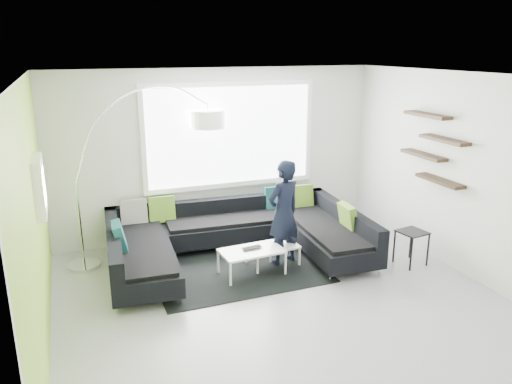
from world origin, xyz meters
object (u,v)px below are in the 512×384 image
side_table (411,248)px  person (284,213)px  arc_lamp (76,183)px  coffee_table (263,258)px  laptop (253,249)px  sectional_sofa (237,239)px

side_table → person: person is taller
arc_lamp → side_table: 4.93m
coffee_table → laptop: (-0.18, -0.09, 0.20)m
coffee_table → laptop: bearing=-157.1°
side_table → coffee_table: bearing=163.9°
side_table → arc_lamp: bearing=160.2°
laptop → coffee_table: bearing=20.0°
side_table → laptop: 2.36m
coffee_table → side_table: side_table is taller
sectional_sofa → coffee_table: size_ratio=3.40×
coffee_table → arc_lamp: arc_lamp is taller
sectional_sofa → coffee_table: (0.24, -0.42, -0.17)m
coffee_table → side_table: 2.21m
person → laptop: 0.72m
arc_lamp → person: 2.98m
arc_lamp → side_table: (4.53, -1.63, -1.03)m
side_table → laptop: bearing=167.3°
arc_lamp → laptop: 2.66m
coffee_table → side_table: (2.12, -0.61, 0.07)m
coffee_table → laptop: 0.28m
arc_lamp → person: (2.79, -0.90, -0.50)m
sectional_sofa → side_table: size_ratio=7.45×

